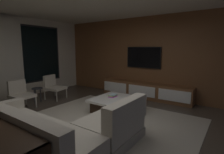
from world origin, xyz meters
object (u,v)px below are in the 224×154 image
at_px(coffee_table, 117,105).
at_px(accent_chair_near_window, 53,86).
at_px(accent_chair_by_curtain, 20,93).
at_px(mounted_tv, 143,57).
at_px(side_stool, 37,91).
at_px(sectional_couch, 55,133).
at_px(book_stack_on_coffee_table, 113,95).
at_px(media_console, 146,91).

height_order(coffee_table, accent_chair_near_window, accent_chair_near_window).
relative_size(accent_chair_by_curtain, mounted_tv, 0.63).
bearing_deg(side_stool, accent_chair_near_window, -2.93).
bearing_deg(side_stool, mounted_tv, -42.17).
distance_m(side_stool, mounted_tv, 3.58).
bearing_deg(side_stool, sectional_couch, -116.93).
xyz_separation_m(sectional_couch, accent_chair_near_window, (1.89, 2.56, 0.14)).
relative_size(book_stack_on_coffee_table, accent_chair_near_window, 0.32).
bearing_deg(accent_chair_near_window, coffee_table, -86.11).
bearing_deg(side_stool, media_console, -46.62).
distance_m(sectional_couch, media_console, 3.69).
relative_size(sectional_couch, book_stack_on_coffee_table, 10.03).
xyz_separation_m(side_stool, media_console, (2.37, -2.51, -0.12)).
xyz_separation_m(coffee_table, media_console, (1.64, -0.06, 0.06)).
bearing_deg(accent_chair_by_curtain, sectional_couch, -106.80).
xyz_separation_m(accent_chair_near_window, mounted_tv, (1.98, -2.28, 0.92)).
relative_size(sectional_couch, media_console, 0.81).
bearing_deg(accent_chair_by_curtain, mounted_tv, -35.48).
bearing_deg(book_stack_on_coffee_table, accent_chair_by_curtain, 122.52).
distance_m(book_stack_on_coffee_table, side_stool, 2.40).
relative_size(coffee_table, book_stack_on_coffee_table, 4.65).
bearing_deg(sectional_couch, coffee_table, 4.13).
bearing_deg(book_stack_on_coffee_table, mounted_tv, -1.81).
relative_size(coffee_table, accent_chair_near_window, 1.49).
bearing_deg(book_stack_on_coffee_table, sectional_couch, -171.02).
relative_size(side_stool, media_console, 0.15).
height_order(sectional_couch, accent_chair_by_curtain, sectional_couch).
bearing_deg(side_stool, book_stack_on_coffee_table, -70.07).
distance_m(book_stack_on_coffee_table, accent_chair_near_window, 2.24).
bearing_deg(book_stack_on_coffee_table, media_console, -9.24).
relative_size(accent_chair_near_window, media_console, 0.25).
xyz_separation_m(accent_chair_by_curtain, mounted_tv, (3.11, -2.22, 0.92)).
height_order(accent_chair_by_curtain, mounted_tv, mounted_tv).
height_order(sectional_couch, side_stool, sectional_couch).
bearing_deg(sectional_couch, mounted_tv, 4.18).
xyz_separation_m(accent_chair_by_curtain, media_console, (2.93, -2.42, -0.18)).
distance_m(book_stack_on_coffee_table, media_console, 1.58).
xyz_separation_m(coffee_table, book_stack_on_coffee_table, (0.08, 0.19, 0.21)).
distance_m(coffee_table, media_console, 1.64).
height_order(book_stack_on_coffee_table, accent_chair_by_curtain, accent_chair_by_curtain).
distance_m(accent_chair_near_window, media_console, 3.07).
xyz_separation_m(book_stack_on_coffee_table, media_console, (1.55, -0.25, -0.14)).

